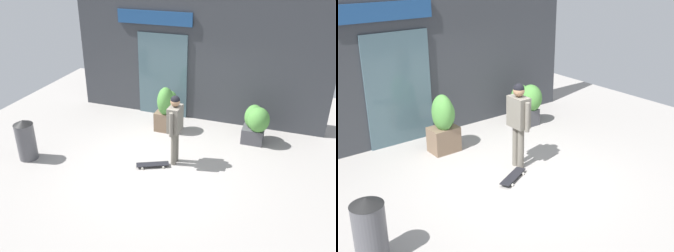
{
  "view_description": "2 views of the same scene",
  "coord_description": "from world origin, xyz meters",
  "views": [
    {
      "loc": [
        2.61,
        -6.78,
        4.67
      ],
      "look_at": [
        0.04,
        0.35,
        0.89
      ],
      "focal_mm": 38.49,
      "sensor_mm": 36.0,
      "label": 1
    },
    {
      "loc": [
        -4.79,
        -5.77,
        3.96
      ],
      "look_at": [
        0.04,
        0.35,
        0.89
      ],
      "focal_mm": 46.51,
      "sensor_mm": 36.0,
      "label": 2
    }
  ],
  "objects": [
    {
      "name": "ground_plane",
      "position": [
        0.0,
        0.0,
        0.0
      ],
      "size": [
        12.0,
        12.0,
        0.0
      ],
      "primitive_type": "plane",
      "color": "#9E9993"
    },
    {
      "name": "building_facade",
      "position": [
        -0.04,
        2.92,
        1.96
      ],
      "size": [
        7.38,
        0.31,
        3.95
      ],
      "color": "#383A3F",
      "rests_on": "ground_plane"
    },
    {
      "name": "skateboarder",
      "position": [
        0.25,
        0.24,
        1.06
      ],
      "size": [
        0.27,
        0.62,
        1.72
      ],
      "rotation": [
        0.0,
        0.0,
        3.13
      ],
      "color": "#666056",
      "rests_on": "ground_plane"
    },
    {
      "name": "skateboard",
      "position": [
        -0.17,
        -0.13,
        0.06
      ],
      "size": [
        0.78,
        0.51,
        0.08
      ],
      "rotation": [
        0.0,
        0.0,
        3.59
      ],
      "color": "black",
      "rests_on": "ground_plane"
    },
    {
      "name": "planter_box_left",
      "position": [
        1.9,
        1.92,
        0.58
      ],
      "size": [
        0.67,
        0.76,
        1.03
      ],
      "color": "#47474C",
      "rests_on": "ground_plane"
    },
    {
      "name": "planter_box_right",
      "position": [
        -0.51,
        1.8,
        0.67
      ],
      "size": [
        0.6,
        0.63,
        1.28
      ],
      "color": "brown",
      "rests_on": "ground_plane"
    },
    {
      "name": "trash_bin",
      "position": [
        -3.19,
        -0.79,
        0.52
      ],
      "size": [
        0.46,
        0.46,
        1.03
      ],
      "color": "#4C4C51",
      "rests_on": "ground_plane"
    }
  ]
}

